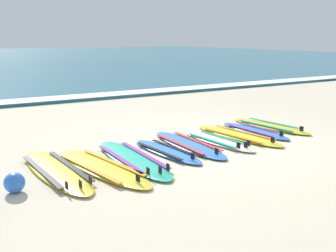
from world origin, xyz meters
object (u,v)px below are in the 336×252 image
object	(u,v)px
surfboard_1	(101,167)
beach_ball	(14,183)
surfboard_4	(188,144)
surfboard_2	(132,158)
surfboard_8	(270,126)
surfboard_3	(166,151)
surfboard_6	(237,135)
surfboard_7	(254,131)
surfboard_5	(218,141)
surfboard_0	(56,170)

from	to	relation	value
surfboard_1	beach_ball	distance (m)	1.40
surfboard_4	surfboard_2	bearing A→B (deg)	-167.94
surfboard_2	surfboard_4	bearing A→B (deg)	12.06
surfboard_8	beach_ball	xyz separation A→B (m)	(-5.83, -1.15, 0.11)
surfboard_3	surfboard_6	size ratio (longest dim) A/B	0.82
surfboard_2	surfboard_6	xyz separation A→B (m)	(2.62, 0.36, -0.00)
surfboard_4	surfboard_1	bearing A→B (deg)	-167.11
surfboard_1	surfboard_7	bearing A→B (deg)	9.69
surfboard_2	surfboard_4	size ratio (longest dim) A/B	1.10
surfboard_5	surfboard_7	distance (m)	1.27
surfboard_4	surfboard_3	bearing A→B (deg)	-162.30
surfboard_3	surfboard_4	xyz separation A→B (m)	(0.60, 0.19, -0.00)
surfboard_1	surfboard_8	distance (m)	4.55
beach_ball	surfboard_1	bearing A→B (deg)	13.32
surfboard_6	surfboard_4	bearing A→B (deg)	-176.48
surfboard_8	beach_ball	size ratio (longest dim) A/B	7.74
surfboard_0	surfboard_6	size ratio (longest dim) A/B	1.07
surfboard_1	surfboard_3	size ratio (longest dim) A/B	1.32
beach_ball	surfboard_5	bearing A→B (deg)	9.81
surfboard_8	surfboard_4	bearing A→B (deg)	-171.32
surfboard_7	surfboard_6	bearing A→B (deg)	-167.69
surfboard_2	surfboard_7	size ratio (longest dim) A/B	1.28
surfboard_0	surfboard_2	distance (m)	1.29
surfboard_2	beach_ball	distance (m)	2.04
surfboard_4	surfboard_8	xyz separation A→B (m)	(2.52, 0.39, 0.00)
surfboard_2	surfboard_6	size ratio (longest dim) A/B	1.06
surfboard_2	surfboard_3	world-z (taller)	same
surfboard_2	surfboard_8	size ratio (longest dim) A/B	1.15
surfboard_3	surfboard_8	bearing A→B (deg)	10.45
surfboard_3	surfboard_7	size ratio (longest dim) A/B	0.99
surfboard_3	surfboard_6	world-z (taller)	same
surfboard_6	surfboard_8	size ratio (longest dim) A/B	1.08
surfboard_7	surfboard_8	bearing A→B (deg)	15.47
surfboard_4	surfboard_8	size ratio (longest dim) A/B	1.04
surfboard_1	surfboard_4	bearing A→B (deg)	12.89
surfboard_6	surfboard_7	world-z (taller)	same
surfboard_2	surfboard_7	world-z (taller)	same
surfboard_5	surfboard_1	bearing A→B (deg)	-172.05
surfboard_1	surfboard_6	bearing A→B (deg)	9.20
surfboard_7	surfboard_8	xyz separation A→B (m)	(0.63, 0.18, -0.00)
surfboard_3	surfboard_5	size ratio (longest dim) A/B	0.98
surfboard_4	surfboard_7	world-z (taller)	same
surfboard_6	surfboard_7	size ratio (longest dim) A/B	1.21
beach_ball	surfboard_7	bearing A→B (deg)	10.65
surfboard_6	surfboard_8	distance (m)	1.27
surfboard_1	surfboard_8	bearing A→B (deg)	10.53
surfboard_4	surfboard_7	bearing A→B (deg)	6.33
surfboard_4	surfboard_8	world-z (taller)	same
surfboard_6	beach_ball	xyz separation A→B (m)	(-4.60, -0.85, 0.11)
surfboard_1	surfboard_2	bearing A→B (deg)	14.64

